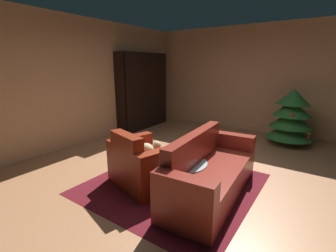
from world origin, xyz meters
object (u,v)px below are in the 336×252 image
(coffee_table, at_px, (180,164))
(decorated_tree, at_px, (291,117))
(bookshelf_unit, at_px, (146,91))
(bottle_on_table, at_px, (183,149))
(armchair_red, at_px, (143,165))
(book_stack_on_table, at_px, (178,160))
(couch_red, at_px, (210,174))

(coffee_table, xyz_separation_m, decorated_tree, (0.98, 3.09, 0.25))
(bookshelf_unit, xyz_separation_m, decorated_tree, (3.70, 0.56, -0.41))
(decorated_tree, bearing_deg, bottle_on_table, -110.02)
(bottle_on_table, height_order, decorated_tree, decorated_tree)
(bookshelf_unit, relative_size, coffee_table, 2.69)
(decorated_tree, bearing_deg, coffee_table, -107.56)
(armchair_red, distance_m, bottle_on_table, 0.64)
(armchair_red, bearing_deg, coffee_table, 20.64)
(bookshelf_unit, relative_size, bottle_on_table, 6.67)
(bottle_on_table, bearing_deg, book_stack_on_table, -73.56)
(bookshelf_unit, relative_size, book_stack_on_table, 9.47)
(book_stack_on_table, bearing_deg, bookshelf_unit, 136.50)
(bookshelf_unit, relative_size, decorated_tree, 1.66)
(couch_red, xyz_separation_m, decorated_tree, (0.57, 2.97, 0.34))
(bookshelf_unit, xyz_separation_m, bottle_on_table, (2.65, -2.33, -0.50))
(armchair_red, bearing_deg, couch_red, 19.03)
(couch_red, bearing_deg, bookshelf_unit, 142.44)
(armchair_red, bearing_deg, bookshelf_unit, 128.85)
(bookshelf_unit, xyz_separation_m, couch_red, (3.13, -2.41, -0.75))
(bookshelf_unit, bearing_deg, book_stack_on_table, -43.50)
(couch_red, height_order, coffee_table, couch_red)
(bookshelf_unit, bearing_deg, coffee_table, -42.92)
(coffee_table, distance_m, decorated_tree, 3.25)
(book_stack_on_table, xyz_separation_m, bottle_on_table, (-0.07, 0.25, 0.08))
(bottle_on_table, distance_m, decorated_tree, 3.08)
(coffee_table, height_order, book_stack_on_table, book_stack_on_table)
(coffee_table, height_order, decorated_tree, decorated_tree)
(armchair_red, height_order, bottle_on_table, armchair_red)
(decorated_tree, bearing_deg, book_stack_on_table, -107.37)
(coffee_table, bearing_deg, decorated_tree, 72.44)
(couch_red, distance_m, book_stack_on_table, 0.48)
(bookshelf_unit, bearing_deg, bottle_on_table, -41.42)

